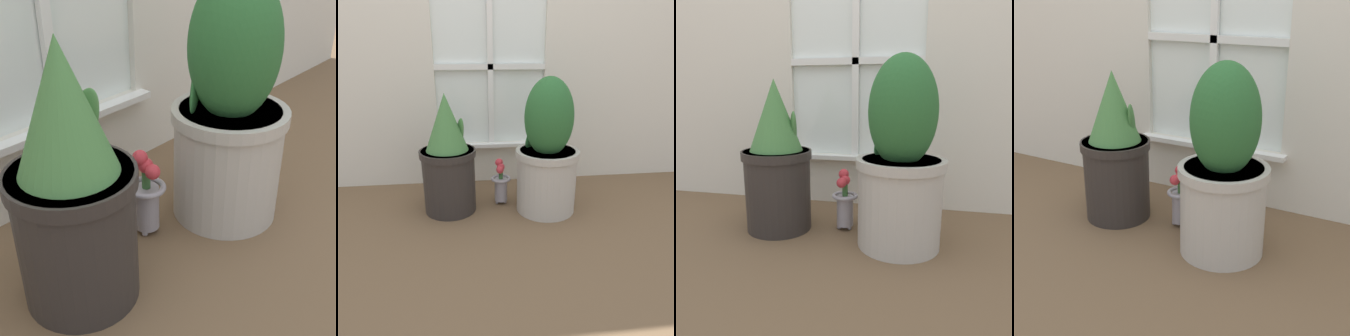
{
  "view_description": "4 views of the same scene",
  "coord_description": "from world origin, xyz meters",
  "views": [
    {
      "loc": [
        -0.83,
        -0.59,
        0.92
      ],
      "look_at": [
        0.04,
        0.18,
        0.25
      ],
      "focal_mm": 50.0,
      "sensor_mm": 36.0,
      "label": 1
    },
    {
      "loc": [
        -0.16,
        -1.6,
        0.93
      ],
      "look_at": [
        0.05,
        0.2,
        0.25
      ],
      "focal_mm": 35.0,
      "sensor_mm": 36.0,
      "label": 2
    },
    {
      "loc": [
        0.34,
        -1.17,
        0.63
      ],
      "look_at": [
        0.04,
        0.18,
        0.31
      ],
      "focal_mm": 35.0,
      "sensor_mm": 36.0,
      "label": 3
    },
    {
      "loc": [
        0.95,
        -1.44,
        1.01
      ],
      "look_at": [
        0.06,
        0.19,
        0.31
      ],
      "focal_mm": 50.0,
      "sensor_mm": 36.0,
      "label": 4
    }
  ],
  "objects": [
    {
      "name": "potted_plant_left",
      "position": [
        -0.28,
        0.19,
        0.31
      ],
      "size": [
        0.32,
        0.32,
        0.69
      ],
      "color": "#2D2826",
      "rests_on": "ground_plane"
    },
    {
      "name": "ground_plane",
      "position": [
        0.0,
        0.0,
        0.0
      ],
      "size": [
        10.0,
        10.0,
        0.0
      ],
      "primitive_type": "plane",
      "color": "brown"
    },
    {
      "name": "flower_vase",
      "position": [
        0.02,
        0.25,
        0.14
      ],
      "size": [
        0.12,
        0.12,
        0.29
      ],
      "color": "#99939E",
      "rests_on": "ground_plane"
    },
    {
      "name": "potted_plant_right",
      "position": [
        0.28,
        0.13,
        0.35
      ],
      "size": [
        0.36,
        0.36,
        0.78
      ],
      "color": "#B7B2A8",
      "rests_on": "ground_plane"
    }
  ]
}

